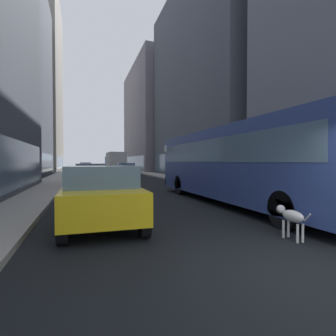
% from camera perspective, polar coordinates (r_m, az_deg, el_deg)
% --- Properties ---
extents(ground_plane, '(120.00, 120.00, 0.00)m').
position_cam_1_polar(ground_plane, '(38.25, -12.88, -1.30)').
color(ground_plane, black).
extents(sidewalk_left, '(2.40, 110.00, 0.15)m').
position_cam_1_polar(sidewalk_left, '(38.18, -21.44, -1.25)').
color(sidewalk_left, '#9E9991').
rests_on(sidewalk_left, ground).
extents(sidewalk_right, '(2.40, 110.00, 0.15)m').
position_cam_1_polar(sidewalk_right, '(39.14, -4.54, -1.10)').
color(sidewalk_right, '#9E9991').
rests_on(sidewalk_right, ground).
extents(building_left_mid, '(8.23, 21.90, 24.70)m').
position_cam_1_polar(building_left_mid, '(38.38, -31.53, 17.18)').
color(building_left_mid, '#4C515B').
rests_on(building_left_mid, ground).
extents(building_left_far, '(8.75, 18.48, 34.27)m').
position_cam_1_polar(building_left_far, '(60.75, -26.40, 15.88)').
color(building_left_far, gray).
rests_on(building_left_far, ground).
extents(building_right_mid, '(9.41, 22.08, 22.54)m').
position_cam_1_polar(building_right_mid, '(33.76, 10.19, 17.71)').
color(building_right_mid, '#4C515B').
rests_on(building_right_mid, ground).
extents(building_right_far, '(11.76, 22.37, 20.36)m').
position_cam_1_polar(building_right_far, '(54.33, -1.39, 10.27)').
color(building_right_far, slate).
rests_on(building_right_far, ground).
extents(transit_bus, '(2.78, 11.53, 3.05)m').
position_cam_1_polar(transit_bus, '(11.45, 14.16, 1.51)').
color(transit_bus, '#33478C').
rests_on(transit_bus, ground).
extents(car_red_coupe, '(1.87, 4.12, 1.62)m').
position_cam_1_polar(car_red_coupe, '(17.75, -16.29, -1.66)').
color(car_red_coupe, red).
rests_on(car_red_coupe, ground).
extents(car_yellow_taxi, '(1.95, 4.13, 1.62)m').
position_cam_1_polar(car_yellow_taxi, '(7.58, -14.28, -5.61)').
color(car_yellow_taxi, yellow).
rests_on(car_yellow_taxi, ground).
extents(car_black_suv, '(1.94, 4.45, 1.62)m').
position_cam_1_polar(car_black_suv, '(47.08, -17.22, 0.17)').
color(car_black_suv, black).
rests_on(car_black_suv, ground).
extents(car_white_van, '(1.83, 4.19, 1.62)m').
position_cam_1_polar(car_white_van, '(29.39, -9.05, -0.46)').
color(car_white_van, silver).
rests_on(car_white_van, ground).
extents(box_truck, '(2.30, 7.50, 3.05)m').
position_cam_1_polar(box_truck, '(39.04, -11.23, 1.21)').
color(box_truck, '#19519E').
rests_on(box_truck, ground).
extents(dalmatian_dog, '(0.22, 0.96, 0.72)m').
position_cam_1_polar(dalmatian_dog, '(6.65, 24.77, -9.37)').
color(dalmatian_dog, white).
rests_on(dalmatian_dog, ground).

